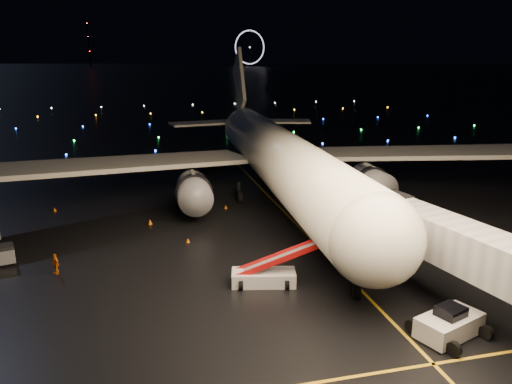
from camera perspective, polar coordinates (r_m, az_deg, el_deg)
The scene contains 14 objects.
ground at distance 332.91m, azimuth -13.27°, elevation 12.01°, with size 2000.00×2000.00×0.00m, color black.
lane_centre at distance 53.14m, azimuth 4.93°, elevation -3.98°, with size 0.25×80.00×0.02m, color gold.
airliner at distance 62.75m, azimuth 1.94°, elevation 7.89°, with size 66.30×62.98×18.78m, color silver, non-canonical shape.
pushback_tug at distance 35.41m, azimuth 21.25°, elevation -13.63°, with size 4.39×2.30×2.09m, color silver.
belt_loader at distance 39.57m, azimuth 0.88°, elevation -8.17°, with size 7.36×2.01×3.57m, color silver, non-canonical shape.
crew_c at distance 45.00m, azimuth -21.95°, elevation -7.60°, with size 1.03×0.43×1.76m, color orange.
safety_cone_0 at distance 49.07m, azimuth -7.79°, elevation -5.48°, with size 0.40×0.40×0.45m, color orange.
safety_cone_1 at distance 59.21m, azimuth -3.49°, elevation -1.67°, with size 0.41×0.41×0.47m, color orange.
safety_cone_2 at distance 54.87m, azimuth -12.02°, elevation -3.35°, with size 0.48×0.48×0.55m, color orange.
safety_cone_3 at distance 62.68m, azimuth -22.02°, elevation -1.82°, with size 0.44×0.44×0.50m, color orange.
ferris_wheel at distance 772.38m, azimuth -0.71°, elevation 16.06°, with size 50.00×4.00×52.00m, color black, non-canonical shape.
radio_mast at distance 774.56m, azimuth -18.57°, elevation 15.74°, with size 1.80×1.80×64.00m, color black.
taxiway_lights at distance 139.58m, azimuth -11.98°, elevation 7.93°, with size 164.00×92.00×0.36m, color black, non-canonical shape.
baggage_cart_0 at distance 48.70m, azimuth -27.08°, elevation -6.47°, with size 2.05×1.44×1.74m, color gray.
Camera 1 is at (-4.27, -32.42, 17.63)m, focal length 35.00 mm.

